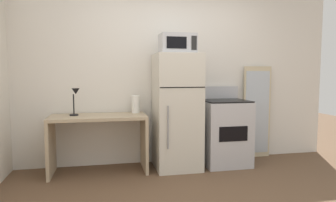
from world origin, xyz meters
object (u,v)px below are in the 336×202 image
(refrigerator, at_px, (177,111))
(paper_towel_roll, at_px, (136,104))
(desk_lamp, at_px, (75,97))
(leaning_mirror, at_px, (257,112))
(desk, at_px, (99,132))
(microwave, at_px, (177,44))
(oven_range, at_px, (224,132))

(refrigerator, bearing_deg, paper_towel_roll, 161.77)
(desk_lamp, relative_size, leaning_mirror, 0.25)
(refrigerator, distance_m, leaning_mirror, 1.36)
(desk_lamp, xyz_separation_m, refrigerator, (1.33, -0.06, -0.21))
(desk, height_order, paper_towel_roll, paper_towel_roll)
(desk, relative_size, microwave, 2.68)
(oven_range, bearing_deg, desk_lamp, 178.75)
(leaning_mirror, bearing_deg, oven_range, -157.98)
(desk, bearing_deg, microwave, -2.59)
(desk, distance_m, oven_range, 1.74)
(desk_lamp, relative_size, refrigerator, 0.23)
(paper_towel_roll, relative_size, microwave, 0.52)
(desk_lamp, height_order, microwave, microwave)
(paper_towel_roll, distance_m, leaning_mirror, 1.88)
(microwave, bearing_deg, desk_lamp, 176.56)
(microwave, bearing_deg, desk, 177.41)
(paper_towel_roll, xyz_separation_m, leaning_mirror, (1.87, 0.09, -0.17))
(microwave, xyz_separation_m, oven_range, (0.70, 0.04, -1.22))
(paper_towel_roll, bearing_deg, oven_range, -7.49)
(refrigerator, bearing_deg, leaning_mirror, 11.43)
(paper_towel_roll, bearing_deg, desk_lamp, -171.41)
(paper_towel_roll, relative_size, oven_range, 0.22)
(leaning_mirror, bearing_deg, desk, -174.14)
(refrigerator, relative_size, oven_range, 1.41)
(desk_lamp, xyz_separation_m, oven_range, (2.03, -0.04, -0.52))
(paper_towel_roll, bearing_deg, desk, -163.18)
(desk_lamp, distance_m, paper_towel_roll, 0.81)
(refrigerator, relative_size, leaning_mirror, 1.11)
(paper_towel_roll, bearing_deg, microwave, -20.23)
(desk_lamp, distance_m, refrigerator, 1.35)
(desk, xyz_separation_m, oven_range, (1.74, -0.01, -0.06))
(microwave, bearing_deg, paper_towel_roll, 159.77)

